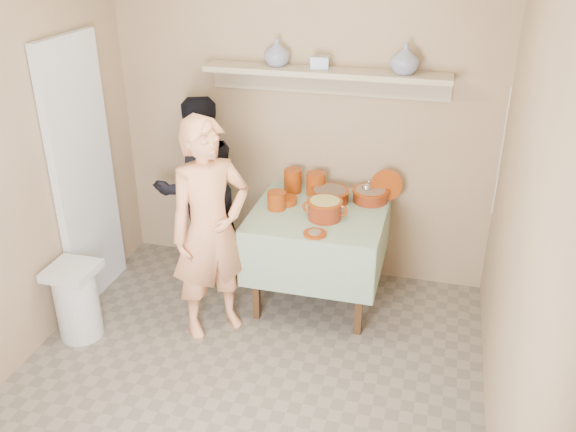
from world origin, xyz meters
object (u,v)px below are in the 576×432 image
(person_helper, at_px, (199,187))
(trash_bin, at_px, (77,301))
(person_cook, at_px, (211,230))
(cazuela_rice, at_px, (325,208))
(serving_table, at_px, (319,225))

(person_helper, xyz_separation_m, trash_bin, (-0.50, -1.11, -0.46))
(person_cook, bearing_deg, trash_bin, 155.94)
(cazuela_rice, distance_m, trash_bin, 1.86)
(person_cook, bearing_deg, person_helper, 73.26)
(person_cook, height_order, cazuela_rice, person_cook)
(person_helper, height_order, trash_bin, person_helper)
(trash_bin, bearing_deg, person_helper, 65.86)
(serving_table, distance_m, cazuela_rice, 0.25)
(person_cook, xyz_separation_m, trash_bin, (-0.90, -0.33, -0.51))
(person_helper, xyz_separation_m, cazuela_rice, (1.10, -0.34, 0.10))
(serving_table, xyz_separation_m, trash_bin, (-1.53, -0.90, -0.36))
(serving_table, relative_size, trash_bin, 1.74)
(person_cook, xyz_separation_m, serving_table, (0.63, 0.57, -0.15))
(person_cook, height_order, trash_bin, person_cook)
(person_cook, distance_m, serving_table, 0.86)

